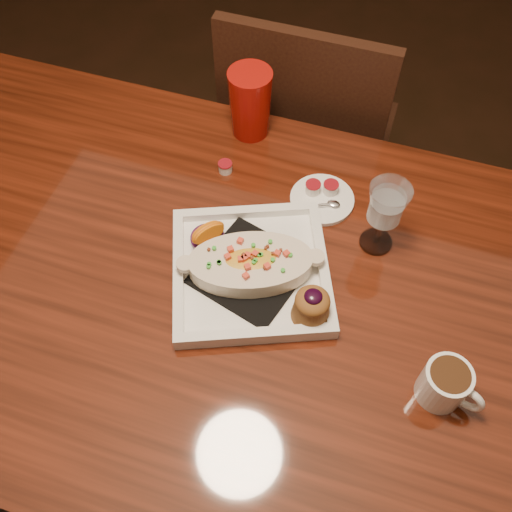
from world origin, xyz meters
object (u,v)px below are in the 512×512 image
(chair_far, at_px, (307,143))
(red_tumbler, at_px, (250,104))
(table, at_px, (226,312))
(plate, at_px, (256,271))
(coffee_mug, at_px, (446,384))
(goblet, at_px, (386,207))
(saucer, at_px, (321,197))

(chair_far, xyz_separation_m, red_tumbler, (-0.08, -0.24, 0.32))
(table, bearing_deg, plate, 33.83)
(table, distance_m, coffee_mug, 0.43)
(plate, bearing_deg, coffee_mug, -40.61)
(plate, height_order, red_tumbler, red_tumbler)
(goblet, bearing_deg, coffee_mug, -58.86)
(chair_far, distance_m, red_tumbler, 0.41)
(chair_far, bearing_deg, coffee_mug, 119.26)
(plate, bearing_deg, saucer, 50.36)
(saucer, distance_m, red_tumbler, 0.25)
(goblet, height_order, red_tumbler, goblet)
(plate, height_order, coffee_mug, plate)
(table, distance_m, goblet, 0.36)
(table, relative_size, goblet, 9.69)
(table, bearing_deg, saucer, 65.00)
(coffee_mug, distance_m, saucer, 0.43)
(coffee_mug, bearing_deg, saucer, 148.88)
(table, xyz_separation_m, red_tumbler, (-0.08, 0.39, 0.17))
(table, xyz_separation_m, chair_far, (-0.00, 0.63, -0.15))
(coffee_mug, height_order, red_tumbler, red_tumbler)
(plate, bearing_deg, chair_far, 72.18)
(saucer, xyz_separation_m, red_tumbler, (-0.20, 0.14, 0.07))
(table, height_order, saucer, saucer)
(table, xyz_separation_m, plate, (0.05, 0.03, 0.12))
(chair_far, xyz_separation_m, coffee_mug, (0.40, -0.71, 0.29))
(table, xyz_separation_m, saucer, (0.12, 0.25, 0.11))
(red_tumbler, bearing_deg, coffee_mug, -44.49)
(coffee_mug, relative_size, saucer, 0.81)
(chair_far, relative_size, coffee_mug, 9.04)
(chair_far, bearing_deg, plate, 94.78)
(table, distance_m, saucer, 0.29)
(plate, distance_m, goblet, 0.25)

